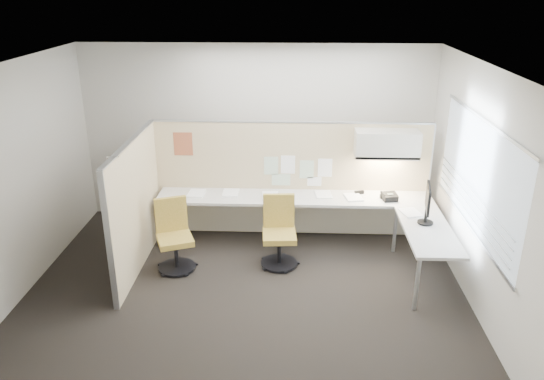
{
  "coord_description": "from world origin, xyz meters",
  "views": [
    {
      "loc": [
        0.58,
        -5.88,
        3.65
      ],
      "look_at": [
        0.3,
        0.8,
        1.01
      ],
      "focal_mm": 35.0,
      "sensor_mm": 36.0,
      "label": 1
    }
  ],
  "objects_px": {
    "monitor": "(428,202)",
    "phone": "(389,197)",
    "desk": "(317,209)",
    "chair_right": "(279,234)",
    "chair_left": "(174,237)"
  },
  "relations": [
    {
      "from": "desk",
      "to": "monitor",
      "type": "bearing_deg",
      "value": -27.25
    },
    {
      "from": "desk",
      "to": "chair_right",
      "type": "bearing_deg",
      "value": -136.22
    },
    {
      "from": "desk",
      "to": "phone",
      "type": "bearing_deg",
      "value": 3.66
    },
    {
      "from": "chair_left",
      "to": "chair_right",
      "type": "relative_size",
      "value": 1.0
    },
    {
      "from": "chair_left",
      "to": "chair_right",
      "type": "distance_m",
      "value": 1.42
    },
    {
      "from": "monitor",
      "to": "phone",
      "type": "xyz_separation_m",
      "value": [
        -0.34,
        0.77,
        -0.25
      ]
    },
    {
      "from": "monitor",
      "to": "desk",
      "type": "bearing_deg",
      "value": 72.96
    },
    {
      "from": "chair_right",
      "to": "monitor",
      "type": "distance_m",
      "value": 2.0
    },
    {
      "from": "desk",
      "to": "monitor",
      "type": "distance_m",
      "value": 1.6
    },
    {
      "from": "desk",
      "to": "phone",
      "type": "height_order",
      "value": "phone"
    },
    {
      "from": "chair_left",
      "to": "phone",
      "type": "relative_size",
      "value": 3.97
    },
    {
      "from": "chair_right",
      "to": "phone",
      "type": "bearing_deg",
      "value": 16.0
    },
    {
      "from": "desk",
      "to": "chair_right",
      "type": "height_order",
      "value": "chair_right"
    },
    {
      "from": "monitor",
      "to": "chair_right",
      "type": "bearing_deg",
      "value": 94.26
    },
    {
      "from": "monitor",
      "to": "phone",
      "type": "height_order",
      "value": "monitor"
    }
  ]
}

